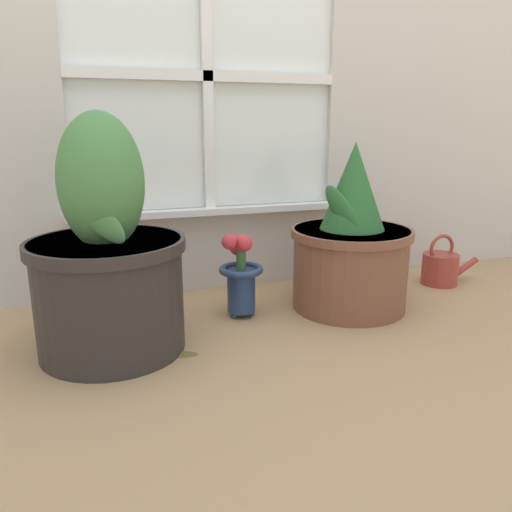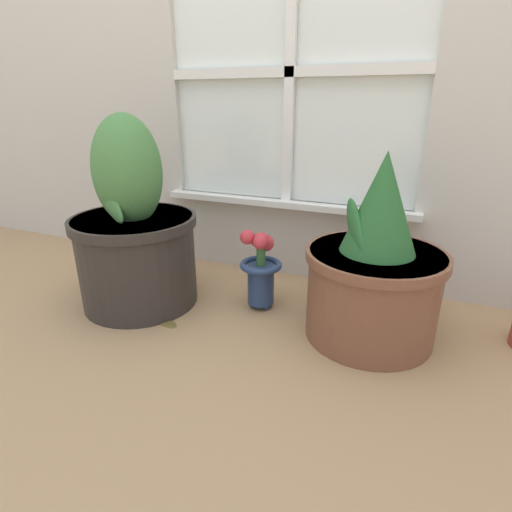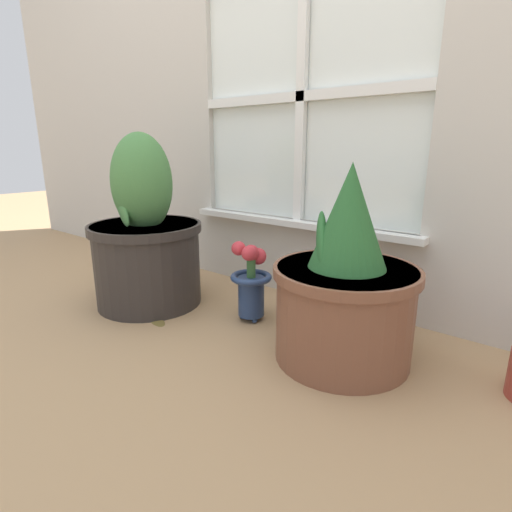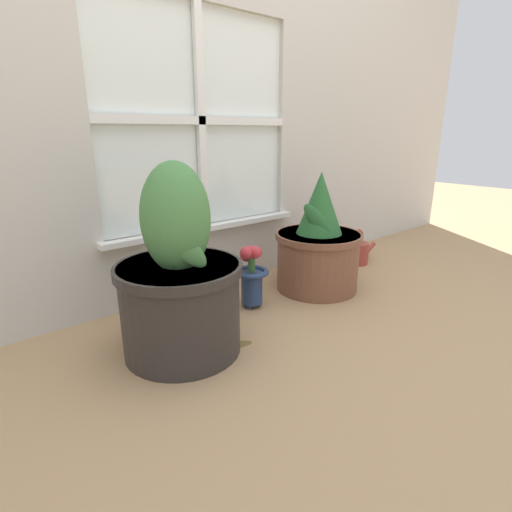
% 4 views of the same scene
% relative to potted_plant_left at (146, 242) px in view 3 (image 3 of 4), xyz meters
% --- Properties ---
extents(ground_plane, '(10.00, 10.00, 0.00)m').
position_rel_potted_plant_left_xyz_m(ground_plane, '(0.40, -0.12, -0.25)').
color(ground_plane, tan).
extents(potted_plant_left, '(0.42, 0.42, 0.65)m').
position_rel_potted_plant_left_xyz_m(potted_plant_left, '(0.00, 0.00, 0.00)').
color(potted_plant_left, '#2D2826').
rests_on(potted_plant_left, ground_plane).
extents(potted_plant_right, '(0.41, 0.41, 0.56)m').
position_rel_potted_plant_left_xyz_m(potted_plant_right, '(0.79, 0.09, -0.03)').
color(potted_plant_right, brown).
rests_on(potted_plant_right, ground_plane).
extents(flower_vase, '(0.15, 0.15, 0.28)m').
position_rel_potted_plant_left_xyz_m(flower_vase, '(0.41, 0.13, -0.10)').
color(flower_vase, navy).
rests_on(flower_vase, ground_plane).
extents(fallen_leaf, '(0.12, 0.08, 0.01)m').
position_rel_potted_plant_left_xyz_m(fallen_leaf, '(0.17, -0.10, -0.24)').
color(fallen_leaf, brown).
rests_on(fallen_leaf, ground_plane).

